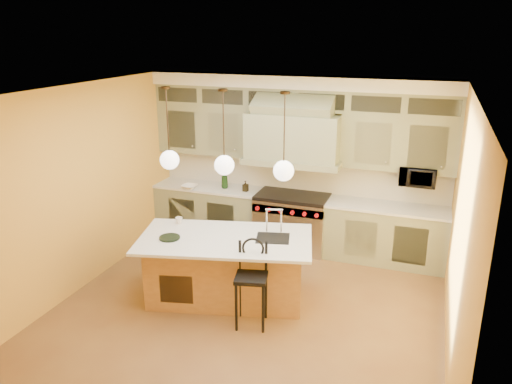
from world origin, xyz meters
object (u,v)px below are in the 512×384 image
at_px(counter_stool, 252,278).
at_px(kitchen_island, 227,266).
at_px(microwave, 418,176).
at_px(range, 292,221).

bearing_deg(counter_stool, kitchen_island, 125.36).
bearing_deg(microwave, range, -176.88).
relative_size(kitchen_island, microwave, 4.70).
distance_m(kitchen_island, microwave, 3.25).
height_order(counter_stool, microwave, microwave).
bearing_deg(kitchen_island, counter_stool, -56.10).
height_order(range, counter_stool, counter_stool).
bearing_deg(microwave, counter_stool, -125.43).
distance_m(kitchen_island, counter_stool, 0.76).
distance_m(counter_stool, microwave, 3.20).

